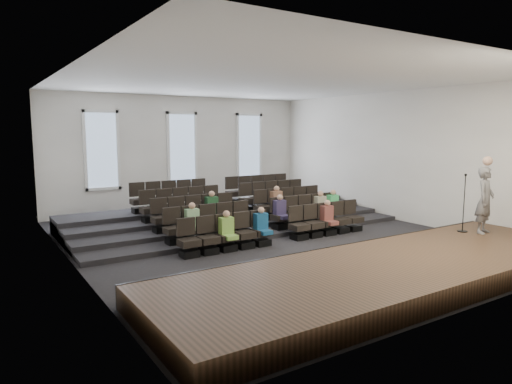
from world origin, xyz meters
TOP-DOWN VIEW (x-y plane):
  - ground at (0.00, 0.00)m, footprint 14.00×14.00m
  - ceiling at (0.00, 0.00)m, footprint 12.00×14.00m
  - wall_back at (0.00, 7.02)m, footprint 12.00×0.04m
  - wall_front at (0.00, -7.02)m, footprint 12.00×0.04m
  - wall_left at (-6.02, 0.00)m, footprint 0.04×14.00m
  - wall_right at (6.02, 0.00)m, footprint 0.04×14.00m
  - stage at (0.00, -5.10)m, footprint 11.80×3.60m
  - stage_lip at (0.00, -3.33)m, footprint 11.80×0.06m
  - risers at (0.00, 3.17)m, footprint 11.80×4.80m
  - seating_rows at (-0.00, 1.54)m, footprint 6.80×4.70m
  - windows at (0.00, 6.95)m, footprint 8.44×0.10m
  - audience at (0.35, 0.34)m, footprint 6.05×2.64m
  - speaker at (4.48, -4.52)m, footprint 0.80×0.63m
  - mic_stand at (4.15, -4.07)m, footprint 0.29×0.29m

SIDE VIEW (x-z plane):
  - ground at x=0.00m, z-range 0.00..0.00m
  - risers at x=0.00m, z-range -0.10..0.50m
  - stage at x=0.00m, z-range 0.00..0.50m
  - stage_lip at x=0.00m, z-range -0.01..0.51m
  - seating_rows at x=0.00m, z-range -0.15..1.52m
  - audience at x=0.35m, z-range 0.26..1.36m
  - mic_stand at x=4.15m, z-range 0.15..1.88m
  - speaker at x=4.48m, z-range 0.50..2.45m
  - wall_back at x=0.00m, z-range 0.00..5.00m
  - wall_front at x=0.00m, z-range 0.00..5.00m
  - wall_left at x=-6.02m, z-range 0.00..5.00m
  - wall_right at x=6.02m, z-range 0.00..5.00m
  - windows at x=0.00m, z-range 1.08..4.32m
  - ceiling at x=0.00m, z-range 5.00..5.02m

